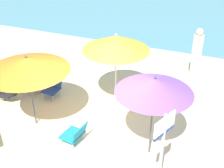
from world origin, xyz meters
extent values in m
plane|color=beige|center=(0.00, 0.00, 0.00)|extent=(40.00, 40.00, 0.00)
cylinder|color=#4C4C51|center=(1.41, 0.04, 0.96)|extent=(0.04, 0.04, 1.91)
cone|color=#8E56C6|center=(1.41, 0.04, 1.76)|extent=(1.59, 1.59, 0.31)
sphere|color=#4C4C51|center=(1.41, 0.04, 1.94)|extent=(0.06, 0.06, 0.06)
cylinder|color=silver|center=(0.02, 1.57, 1.02)|extent=(0.04, 0.04, 2.05)
cone|color=yellow|center=(0.02, 1.57, 1.85)|extent=(1.73, 1.73, 0.38)
sphere|color=silver|center=(0.02, 1.57, 2.08)|extent=(0.06, 0.06, 0.06)
cylinder|color=#4C4C51|center=(-1.57, 0.00, 0.93)|extent=(0.04, 0.04, 1.86)
cone|color=orange|center=(-1.57, 0.00, 1.70)|extent=(1.98, 1.98, 0.33)
sphere|color=#4C4C51|center=(-1.57, 0.00, 1.89)|extent=(0.06, 0.06, 0.06)
cube|color=teal|center=(-0.36, -0.29, 0.22)|extent=(0.50, 0.58, 0.03)
cube|color=teal|center=(-0.13, -0.32, 0.39)|extent=(0.21, 0.54, 0.32)
cylinder|color=silver|center=(-0.56, -0.47, 0.10)|extent=(0.02, 0.02, 0.21)
cylinder|color=silver|center=(-0.50, -0.06, 0.10)|extent=(0.02, 0.02, 0.21)
cylinder|color=silver|center=(-0.22, -0.52, 0.10)|extent=(0.02, 0.02, 0.21)
cylinder|color=silver|center=(-0.16, -0.11, 0.10)|extent=(0.02, 0.02, 0.21)
cube|color=navy|center=(-1.85, 1.22, 0.24)|extent=(0.47, 0.49, 0.03)
cube|color=navy|center=(-1.83, 1.47, 0.46)|extent=(0.45, 0.19, 0.43)
cylinder|color=silver|center=(-1.68, 1.02, 0.11)|extent=(0.02, 0.02, 0.22)
cylinder|color=silver|center=(-2.03, 1.04, 0.11)|extent=(0.02, 0.02, 0.22)
cylinder|color=silver|center=(-1.66, 1.39, 0.11)|extent=(0.02, 0.02, 0.22)
cylinder|color=silver|center=(-2.01, 1.41, 0.11)|extent=(0.02, 0.02, 0.22)
cube|color=black|center=(-2.92, 0.56, 0.26)|extent=(0.41, 0.39, 0.12)
cylinder|color=#DBAD84|center=(-3.08, 0.53, 0.13)|extent=(0.12, 0.12, 0.26)
cylinder|color=black|center=(-2.75, 0.59, 0.52)|extent=(0.33, 0.33, 0.52)
sphere|color=#DBAD84|center=(-2.75, 0.59, 0.87)|extent=(0.18, 0.18, 0.18)
cube|color=#2D519E|center=(-2.47, 1.19, 0.26)|extent=(0.45, 0.44, 0.12)
cylinder|color=tan|center=(-2.32, 1.24, 0.13)|extent=(0.12, 0.12, 0.26)
cylinder|color=#2D519E|center=(-2.64, 1.13, 0.48)|extent=(0.35, 0.35, 0.45)
sphere|color=tan|center=(-2.64, 1.13, 0.81)|extent=(0.19, 0.19, 0.19)
cylinder|color=silver|center=(1.83, 3.81, 0.42)|extent=(0.26, 0.26, 0.83)
cylinder|color=silver|center=(1.83, 3.81, 1.17)|extent=(0.31, 0.31, 0.67)
sphere|color=beige|center=(1.83, 3.81, 1.61)|extent=(0.22, 0.22, 0.22)
cylinder|color=#ADADB2|center=(1.90, -1.21, 1.02)|extent=(0.06, 0.06, 2.04)
cube|color=white|center=(1.90, -1.21, 1.82)|extent=(0.23, 0.51, 0.34)
cube|color=navy|center=(1.90, -1.21, 1.68)|extent=(0.23, 0.51, 0.06)
camera|label=1|loc=(2.49, -4.97, 4.77)|focal=47.98mm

